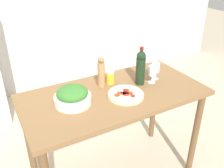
{
  "coord_description": "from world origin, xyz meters",
  "views": [
    {
      "loc": [
        -0.82,
        -1.46,
        1.86
      ],
      "look_at": [
        0.0,
        0.04,
        0.95
      ],
      "focal_mm": 40.0,
      "sensor_mm": 36.0,
      "label": 1
    }
  ],
  "objects_px": {
    "wine_bottle": "(141,67)",
    "homemade_pizza": "(126,95)",
    "salad_bowl": "(72,96)",
    "salt_canister": "(110,77)",
    "wine_glass_near": "(152,72)",
    "wine_glass_far": "(156,68)",
    "pepper_mill": "(101,73)"
  },
  "relations": [
    {
      "from": "homemade_pizza",
      "to": "salt_canister",
      "type": "distance_m",
      "value": 0.25
    },
    {
      "from": "wine_bottle",
      "to": "homemade_pizza",
      "type": "bearing_deg",
      "value": -150.25
    },
    {
      "from": "wine_bottle",
      "to": "homemade_pizza",
      "type": "xyz_separation_m",
      "value": [
        -0.21,
        -0.12,
        -0.13
      ]
    },
    {
      "from": "wine_bottle",
      "to": "salad_bowl",
      "type": "bearing_deg",
      "value": -177.68
    },
    {
      "from": "salad_bowl",
      "to": "pepper_mill",
      "type": "bearing_deg",
      "value": 24.74
    },
    {
      "from": "wine_bottle",
      "to": "salt_canister",
      "type": "height_order",
      "value": "wine_bottle"
    },
    {
      "from": "wine_bottle",
      "to": "pepper_mill",
      "type": "bearing_deg",
      "value": 159.13
    },
    {
      "from": "salad_bowl",
      "to": "homemade_pizza",
      "type": "distance_m",
      "value": 0.4
    },
    {
      "from": "wine_glass_near",
      "to": "pepper_mill",
      "type": "bearing_deg",
      "value": 159.68
    },
    {
      "from": "wine_glass_far",
      "to": "salad_bowl",
      "type": "bearing_deg",
      "value": -177.48
    },
    {
      "from": "wine_bottle",
      "to": "wine_glass_far",
      "type": "xyz_separation_m",
      "value": [
        0.16,
        0.01,
        -0.05
      ]
    },
    {
      "from": "salt_canister",
      "to": "wine_glass_far",
      "type": "bearing_deg",
      "value": -17.43
    },
    {
      "from": "wine_glass_near",
      "to": "pepper_mill",
      "type": "xyz_separation_m",
      "value": [
        -0.39,
        0.15,
        0.02
      ]
    },
    {
      "from": "pepper_mill",
      "to": "homemade_pizza",
      "type": "height_order",
      "value": "pepper_mill"
    },
    {
      "from": "wine_glass_near",
      "to": "salad_bowl",
      "type": "distance_m",
      "value": 0.69
    },
    {
      "from": "wine_glass_far",
      "to": "salad_bowl",
      "type": "height_order",
      "value": "wine_glass_far"
    },
    {
      "from": "wine_glass_near",
      "to": "salt_canister",
      "type": "relative_size",
      "value": 1.38
    },
    {
      "from": "wine_glass_far",
      "to": "salad_bowl",
      "type": "relative_size",
      "value": 0.56
    },
    {
      "from": "salt_canister",
      "to": "pepper_mill",
      "type": "bearing_deg",
      "value": -171.65
    },
    {
      "from": "wine_glass_far",
      "to": "homemade_pizza",
      "type": "bearing_deg",
      "value": -160.83
    },
    {
      "from": "wine_glass_far",
      "to": "pepper_mill",
      "type": "distance_m",
      "value": 0.47
    },
    {
      "from": "wine_glass_near",
      "to": "salt_canister",
      "type": "xyz_separation_m",
      "value": [
        -0.31,
        0.16,
        -0.05
      ]
    },
    {
      "from": "wine_glass_far",
      "to": "salt_canister",
      "type": "distance_m",
      "value": 0.39
    },
    {
      "from": "wine_glass_far",
      "to": "pepper_mill",
      "type": "relative_size",
      "value": 0.58
    },
    {
      "from": "salad_bowl",
      "to": "salt_canister",
      "type": "height_order",
      "value": "salad_bowl"
    },
    {
      "from": "wine_bottle",
      "to": "salad_bowl",
      "type": "distance_m",
      "value": 0.6
    },
    {
      "from": "wine_bottle",
      "to": "wine_glass_near",
      "type": "relative_size",
      "value": 2.15
    },
    {
      "from": "homemade_pizza",
      "to": "salt_canister",
      "type": "relative_size",
      "value": 2.56
    },
    {
      "from": "wine_bottle",
      "to": "pepper_mill",
      "type": "height_order",
      "value": "wine_bottle"
    },
    {
      "from": "salad_bowl",
      "to": "salt_canister",
      "type": "xyz_separation_m",
      "value": [
        0.39,
        0.15,
        -0.01
      ]
    },
    {
      "from": "wine_glass_far",
      "to": "wine_glass_near",
      "type": "bearing_deg",
      "value": -147.37
    },
    {
      "from": "salad_bowl",
      "to": "salt_canister",
      "type": "bearing_deg",
      "value": 21.28
    }
  ]
}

